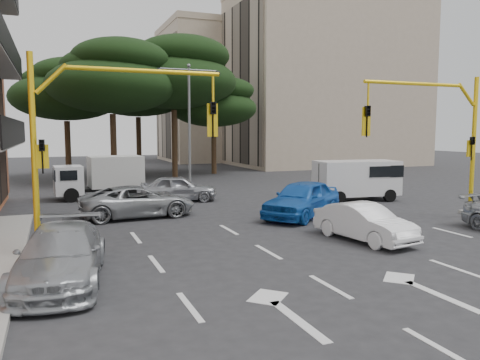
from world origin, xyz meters
The scene contains 19 objects.
ground centered at (0.00, 0.00, 0.00)m, with size 120.00×120.00×0.00m, color #28282B.
median_strip centered at (0.00, 16.00, 0.07)m, with size 1.40×6.00×0.15m, color gray.
apartment_beige_near centered at (19.95, 32.00, 9.35)m, with size 20.20×12.15×18.70m.
apartment_beige_far centered at (12.95, 44.00, 8.35)m, with size 16.20×12.15×16.70m.
pine_left_near centered at (-3.94, 21.96, 7.60)m, with size 9.15×9.15×10.23m.
pine_center centered at (1.06, 23.96, 8.30)m, with size 9.98×9.98×11.16m.
pine_left_far centered at (-6.94, 25.96, 6.91)m, with size 8.32×8.32×9.30m.
pine_right centered at (5.06, 25.96, 6.22)m, with size 7.49×7.49×8.37m.
pine_back centered at (-0.94, 28.96, 7.60)m, with size 9.15×9.15×10.23m.
signal_mast_right centered at (6.80, 1.99, 3.88)m, with size 5.79×0.37×6.00m.
signal_mast_left centered at (-6.80, 1.99, 3.88)m, with size 5.79×0.37×6.00m.
street_lamp_center centered at (0.00, 16.00, 5.43)m, with size 4.16×0.36×7.77m.
car_white_hatch centered at (1.69, 0.16, 0.63)m, with size 1.34×3.84×1.26m, color white.
car_blue_compact centered at (1.87, 4.76, 0.81)m, with size 1.91×4.74×1.61m, color blue.
car_silver_wagon centered at (-8.00, -0.79, 0.70)m, with size 1.96×4.82×1.40m, color #A0A3A8.
car_silver_cross_a centered at (-4.74, 7.49, 0.69)m, with size 2.28×4.94×1.37m, color #9A9EA2.
car_silver_cross_b centered at (-1.92, 11.38, 0.69)m, with size 1.63×4.06×1.38m, color #A7A9B0.
van_white centered at (7.03, 8.04, 1.10)m, with size 1.99×4.39×2.19m, color silver, non-canonical shape.
box_truck_a centered at (-5.72, 14.00, 1.17)m, with size 2.00×4.76×2.34m, color white, non-canonical shape.
Camera 1 is at (-8.08, -12.85, 3.75)m, focal length 35.00 mm.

